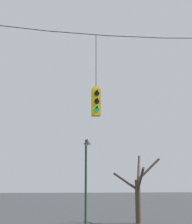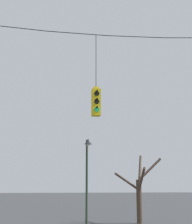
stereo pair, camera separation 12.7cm
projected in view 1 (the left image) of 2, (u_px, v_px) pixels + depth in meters
name	position (u px, v px, depth m)	size (l,w,h in m)	color
span_wire	(78.00, 29.00, 14.44)	(17.92, 0.03, 0.63)	black
traffic_light_over_intersection	(96.00, 102.00, 13.91)	(0.34, 0.46, 3.51)	yellow
street_lamp	(86.00, 166.00, 18.30)	(0.40, 0.70, 4.60)	#233323
bare_tree	(138.00, 189.00, 20.29)	(2.87, 3.44, 4.02)	#423326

